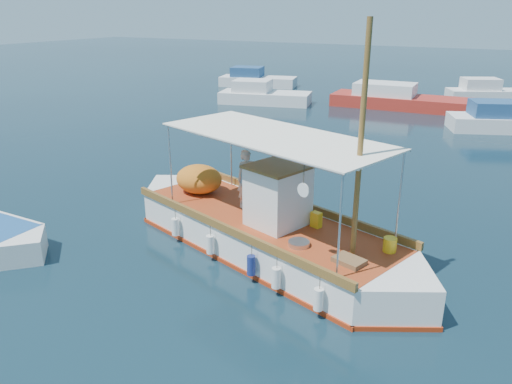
% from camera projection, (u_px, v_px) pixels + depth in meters
% --- Properties ---
extents(ground, '(160.00, 160.00, 0.00)m').
position_uv_depth(ground, '(274.00, 241.00, 14.35)').
color(ground, black).
rests_on(ground, ground).
extents(fishing_caique, '(9.93, 5.07, 6.37)m').
position_uv_depth(fishing_caique, '(262.00, 231.00, 13.72)').
color(fishing_caique, white).
rests_on(fishing_caique, ground).
extents(bg_boat_nw, '(6.63, 3.79, 1.80)m').
position_uv_depth(bg_boat_nw, '(262.00, 96.00, 34.91)').
color(bg_boat_nw, silver).
rests_on(bg_boat_nw, ground).
extents(bg_boat_n, '(9.85, 3.17, 1.80)m').
position_uv_depth(bg_boat_n, '(401.00, 101.00, 33.26)').
color(bg_boat_n, '#A5251B').
rests_on(bg_boat_n, ground).
extents(bg_boat_ne, '(7.19, 4.52, 1.80)m').
position_uv_depth(bg_boat_ne, '(511.00, 122.00, 27.08)').
color(bg_boat_ne, silver).
rests_on(bg_boat_ne, ground).
extents(bg_boat_far_w, '(6.74, 3.73, 1.80)m').
position_uv_depth(bg_boat_far_w, '(256.00, 80.00, 42.59)').
color(bg_boat_far_w, silver).
rests_on(bg_boat_far_w, ground).
extents(bg_boat_far_n, '(6.40, 4.44, 1.80)m').
position_uv_depth(bg_boat_far_n, '(489.00, 94.00, 35.89)').
color(bg_boat_far_n, silver).
rests_on(bg_boat_far_n, ground).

